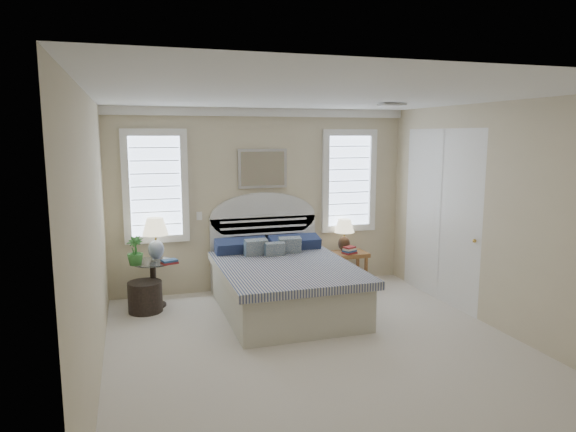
% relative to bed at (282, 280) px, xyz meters
% --- Properties ---
extents(floor, '(4.50, 5.00, 0.01)m').
position_rel_bed_xyz_m(floor, '(0.00, -1.46, -0.39)').
color(floor, beige).
rests_on(floor, ground).
extents(ceiling, '(4.50, 5.00, 0.01)m').
position_rel_bed_xyz_m(ceiling, '(0.00, -1.46, 2.31)').
color(ceiling, white).
rests_on(ceiling, wall_back).
extents(wall_back, '(4.50, 0.02, 2.70)m').
position_rel_bed_xyz_m(wall_back, '(0.00, 1.04, 0.96)').
color(wall_back, beige).
rests_on(wall_back, floor).
extents(wall_left, '(0.02, 5.00, 2.70)m').
position_rel_bed_xyz_m(wall_left, '(-2.25, -1.46, 0.96)').
color(wall_left, beige).
rests_on(wall_left, floor).
extents(wall_right, '(0.02, 5.00, 2.70)m').
position_rel_bed_xyz_m(wall_right, '(2.25, -1.46, 0.96)').
color(wall_right, beige).
rests_on(wall_right, floor).
extents(crown_molding, '(4.50, 0.08, 0.12)m').
position_rel_bed_xyz_m(crown_molding, '(0.00, 1.00, 2.25)').
color(crown_molding, white).
rests_on(crown_molding, wall_back).
extents(hvac_vent, '(0.30, 0.20, 0.02)m').
position_rel_bed_xyz_m(hvac_vent, '(1.20, -0.66, 2.29)').
color(hvac_vent, '#B2B2B2').
rests_on(hvac_vent, ceiling).
extents(switch_plate, '(0.08, 0.01, 0.12)m').
position_rel_bed_xyz_m(switch_plate, '(-0.95, 1.03, 0.76)').
color(switch_plate, white).
rests_on(switch_plate, wall_back).
extents(window_left, '(0.90, 0.06, 1.60)m').
position_rel_bed_xyz_m(window_left, '(-1.55, 1.02, 1.21)').
color(window_left, silver).
rests_on(window_left, wall_back).
extents(window_right, '(0.90, 0.06, 1.60)m').
position_rel_bed_xyz_m(window_right, '(1.40, 1.02, 1.21)').
color(window_right, silver).
rests_on(window_right, wall_back).
extents(painting, '(0.74, 0.04, 0.58)m').
position_rel_bed_xyz_m(painting, '(0.00, 1.00, 1.43)').
color(painting, silver).
rests_on(painting, wall_back).
extents(closet_door, '(0.02, 1.80, 2.40)m').
position_rel_bed_xyz_m(closet_door, '(2.23, -0.26, 0.81)').
color(closet_door, white).
rests_on(closet_door, floor).
extents(bed, '(1.72, 2.28, 1.47)m').
position_rel_bed_xyz_m(bed, '(0.00, 0.00, 0.00)').
color(bed, '#BCB7A5').
rests_on(bed, floor).
extents(side_table_left, '(0.56, 0.56, 0.63)m').
position_rel_bed_xyz_m(side_table_left, '(-1.65, 0.59, 0.00)').
color(side_table_left, black).
rests_on(side_table_left, floor).
extents(nightstand_right, '(0.50, 0.40, 0.53)m').
position_rel_bed_xyz_m(nightstand_right, '(1.30, 0.69, 0.00)').
color(nightstand_right, '#9A6232').
rests_on(nightstand_right, floor).
extents(floor_pot, '(0.49, 0.49, 0.40)m').
position_rel_bed_xyz_m(floor_pot, '(-1.77, 0.40, -0.18)').
color(floor_pot, black).
rests_on(floor_pot, floor).
extents(lamp_left, '(0.41, 0.41, 0.57)m').
position_rel_bed_xyz_m(lamp_left, '(-1.59, 0.74, 0.59)').
color(lamp_left, silver).
rests_on(lamp_left, side_table_left).
extents(lamp_right, '(0.37, 0.37, 0.50)m').
position_rel_bed_xyz_m(lamp_right, '(1.25, 0.83, 0.45)').
color(lamp_right, black).
rests_on(lamp_right, nightstand_right).
extents(potted_plant, '(0.28, 0.28, 0.38)m').
position_rel_bed_xyz_m(potted_plant, '(-1.87, 0.45, 0.43)').
color(potted_plant, '#336E2C').
rests_on(potted_plant, side_table_left).
extents(books_left, '(0.23, 0.19, 0.06)m').
position_rel_bed_xyz_m(books_left, '(-1.44, 0.39, 0.27)').
color(books_left, maroon).
rests_on(books_left, side_table_left).
extents(books_right, '(0.24, 0.21, 0.11)m').
position_rel_bed_xyz_m(books_right, '(1.25, 0.61, 0.20)').
color(books_right, maroon).
rests_on(books_right, nightstand_right).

